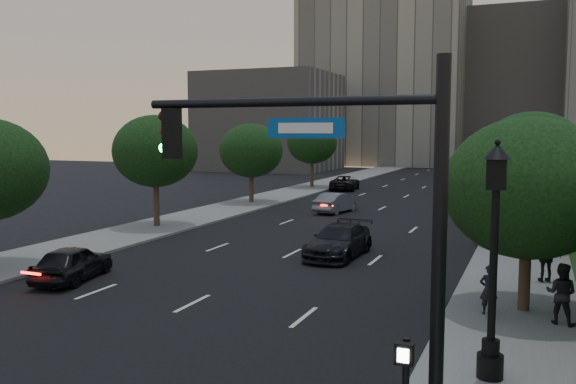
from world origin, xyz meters
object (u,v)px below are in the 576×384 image
at_px(sedan_mid_left, 336,203).
at_px(sedan_near_right, 339,241).
at_px(traffic_signal_mast, 373,258).
at_px(sedan_far_left, 345,183).
at_px(sedan_near_left, 72,263).
at_px(pedestrian_c, 546,257).
at_px(sedan_far_right, 468,189).
at_px(pedestrian_a, 489,290).
at_px(street_lamp, 493,272).
at_px(pedestrian_b, 561,294).

height_order(sedan_mid_left, sedan_near_right, sedan_near_right).
xyz_separation_m(traffic_signal_mast, sedan_far_left, (-14.71, 46.82, -2.97)).
bearing_deg(sedan_near_left, sedan_mid_left, -110.87).
distance_m(sedan_near_left, sedan_near_right, 11.58).
bearing_deg(sedan_mid_left, pedestrian_c, 139.45).
height_order(sedan_near_left, sedan_near_right, sedan_near_right).
bearing_deg(sedan_near_right, sedan_far_right, 85.76).
height_order(pedestrian_a, pedestrian_c, pedestrian_c).
bearing_deg(sedan_far_right, sedan_near_right, -105.74).
distance_m(sedan_far_right, pedestrian_a, 34.96).
relative_size(street_lamp, pedestrian_b, 3.10).
bearing_deg(pedestrian_b, pedestrian_c, -71.28).
bearing_deg(street_lamp, sedan_near_left, 165.58).
bearing_deg(pedestrian_b, sedan_near_right, -23.71).
bearing_deg(sedan_near_right, street_lamp, -56.70).
distance_m(sedan_far_left, sedan_near_right, 31.53).
bearing_deg(sedan_mid_left, sedan_near_left, 91.29).
relative_size(sedan_far_right, pedestrian_a, 3.08).
height_order(sedan_mid_left, pedestrian_a, pedestrian_a).
height_order(traffic_signal_mast, pedestrian_c, traffic_signal_mast).
bearing_deg(pedestrian_b, sedan_near_left, 17.88).
bearing_deg(pedestrian_c, pedestrian_b, 71.23).
relative_size(sedan_far_left, sedan_far_right, 1.07).
bearing_deg(sedan_near_left, sedan_near_right, -147.20).
bearing_deg(street_lamp, pedestrian_b, 71.60).
distance_m(sedan_mid_left, sedan_far_right, 15.27).
relative_size(traffic_signal_mast, sedan_near_right, 1.37).
xyz_separation_m(sedan_far_left, pedestrian_a, (15.99, -37.36, 0.22)).
bearing_deg(sedan_mid_left, sedan_near_right, 118.25).
relative_size(pedestrian_a, pedestrian_b, 0.85).
height_order(sedan_far_left, sedan_far_right, sedan_far_right).
height_order(sedan_near_left, sedan_far_right, sedan_far_right).
height_order(sedan_near_right, sedan_far_right, sedan_far_right).
xyz_separation_m(sedan_near_left, sedan_far_right, (11.14, 35.76, 0.11)).
height_order(traffic_signal_mast, sedan_mid_left, traffic_signal_mast).
distance_m(sedan_mid_left, sedan_near_right, 15.13).
distance_m(sedan_near_right, sedan_far_right, 27.76).
bearing_deg(sedan_far_left, pedestrian_b, 108.04).
xyz_separation_m(sedan_near_right, pedestrian_a, (7.07, -7.12, 0.18)).
distance_m(traffic_signal_mast, sedan_far_right, 44.37).
bearing_deg(sedan_mid_left, traffic_signal_mast, 118.86).
height_order(street_lamp, sedan_near_left, street_lamp).
bearing_deg(pedestrian_a, sedan_mid_left, -81.19).
distance_m(street_lamp, sedan_far_right, 40.10).
bearing_deg(sedan_far_left, pedestrian_c, 111.09).
bearing_deg(pedestrian_c, street_lamp, 60.26).
xyz_separation_m(sedan_far_left, pedestrian_c, (17.68, -32.30, 0.38)).
distance_m(sedan_near_left, sedan_far_left, 38.41).
bearing_deg(sedan_far_right, sedan_near_left, -116.98).
xyz_separation_m(sedan_near_left, sedan_far_left, (-0.71, 38.40, 0.00)).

